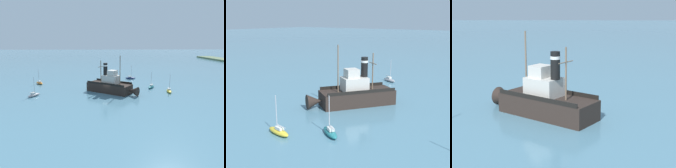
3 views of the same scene
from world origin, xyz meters
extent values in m
plane|color=teal|center=(0.00, 0.00, 0.00)|extent=(600.00, 600.00, 0.00)
cube|color=#2D231E|center=(-1.65, 0.48, 1.20)|extent=(10.40, 12.39, 2.40)
cone|color=#2D231E|center=(2.41, 6.42, 1.20)|extent=(3.30, 3.31, 2.35)
cube|color=beige|center=(-1.37, 0.89, 3.50)|extent=(4.73, 5.00, 2.20)
cube|color=beige|center=(-1.09, 1.30, 5.30)|extent=(2.94, 2.89, 1.40)
cylinder|color=black|center=(-2.33, -0.51, 6.20)|extent=(1.10, 1.10, 3.20)
cylinder|color=silver|center=(-2.33, -0.51, 7.10)|extent=(1.16, 1.16, 0.35)
cylinder|color=#75604C|center=(0.21, 3.20, 6.15)|extent=(0.20, 0.20, 7.50)
cylinder|color=#75604C|center=(-3.17, -1.75, 5.40)|extent=(0.20, 0.20, 6.00)
cylinder|color=#75604C|center=(-3.17, -1.75, 6.72)|extent=(2.21, 1.57, 0.12)
cube|color=black|center=(-3.43, 1.70, 2.65)|extent=(6.53, 9.48, 0.50)
cube|color=black|center=(0.13, -0.74, 2.65)|extent=(6.53, 9.48, 0.50)
ellipsoid|color=gold|center=(-0.76, 16.55, 0.35)|extent=(3.92, 1.62, 0.70)
cube|color=silver|center=(-0.96, 16.58, 0.88)|extent=(1.18, 0.79, 0.36)
cylinder|color=#B7B7BC|center=(-0.46, 16.51, 2.80)|extent=(0.10, 0.10, 4.20)
cylinder|color=#B7B7BC|center=(-1.35, 16.63, 1.25)|extent=(1.79, 0.33, 0.08)
ellipsoid|color=#23757A|center=(-5.94, 12.94, 0.35)|extent=(3.81, 2.94, 0.70)
cube|color=silver|center=(-6.11, 13.04, 0.88)|extent=(1.27, 1.12, 0.36)
cylinder|color=#B7B7BC|center=(-5.68, 12.78, 2.80)|extent=(0.10, 0.10, 4.20)
cylinder|color=#B7B7BC|center=(-6.45, 13.25, 1.25)|extent=(1.57, 1.02, 0.08)
ellipsoid|color=gray|center=(2.01, -18.35, 0.35)|extent=(3.89, 2.69, 0.70)
cube|color=silver|center=(2.19, -18.44, 0.88)|extent=(1.27, 1.07, 0.36)
cylinder|color=#B7B7BC|center=(1.74, -18.22, 2.80)|extent=(0.10, 0.10, 4.20)
cylinder|color=#B7B7BC|center=(2.55, -18.62, 1.25)|extent=(1.64, 0.88, 0.08)
camera|label=1|loc=(50.61, -0.89, 13.32)|focal=32.00mm
camera|label=2|loc=(-25.86, 37.72, 13.87)|focal=45.00mm
camera|label=3|loc=(-40.65, -2.78, 12.68)|focal=55.00mm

